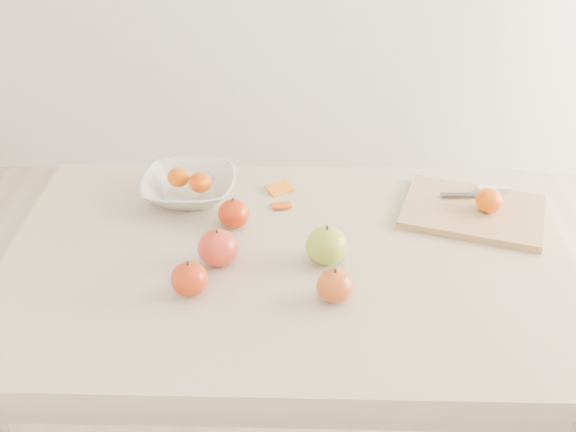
{
  "coord_description": "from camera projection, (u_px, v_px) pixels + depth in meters",
  "views": [
    {
      "loc": [
        0.03,
        -1.24,
        1.64
      ],
      "look_at": [
        0.0,
        0.05,
        0.82
      ],
      "focal_mm": 45.0,
      "sensor_mm": 36.0,
      "label": 1
    }
  ],
  "objects": [
    {
      "name": "table",
      "position": [
        287.0,
        293.0,
        1.58
      ],
      "size": [
        1.2,
        0.8,
        0.75
      ],
      "color": "beige",
      "rests_on": "ground"
    },
    {
      "name": "cutting_board",
      "position": [
        473.0,
        211.0,
        1.66
      ],
      "size": [
        0.37,
        0.31,
        0.02
      ],
      "primitive_type": "cube",
      "rotation": [
        0.0,
        0.0,
        -0.3
      ],
      "color": "tan",
      "rests_on": "table"
    },
    {
      "name": "board_tangerine",
      "position": [
        489.0,
        200.0,
        1.63
      ],
      "size": [
        0.06,
        0.06,
        0.05
      ],
      "primitive_type": "ellipsoid",
      "color": "orange",
      "rests_on": "cutting_board"
    },
    {
      "name": "fruit_bowl",
      "position": [
        189.0,
        187.0,
        1.72
      ],
      "size": [
        0.22,
        0.22,
        0.05
      ],
      "primitive_type": "imported",
      "color": "silver",
      "rests_on": "table"
    },
    {
      "name": "bowl_tangerine_near",
      "position": [
        179.0,
        177.0,
        1.71
      ],
      "size": [
        0.05,
        0.05,
        0.05
      ],
      "primitive_type": "ellipsoid",
      "color": "#D15C07",
      "rests_on": "fruit_bowl"
    },
    {
      "name": "bowl_tangerine_far",
      "position": [
        200.0,
        182.0,
        1.69
      ],
      "size": [
        0.05,
        0.05,
        0.05
      ],
      "primitive_type": "ellipsoid",
      "color": "#E04E07",
      "rests_on": "fruit_bowl"
    },
    {
      "name": "orange_peel_a",
      "position": [
        280.0,
        190.0,
        1.76
      ],
      "size": [
        0.07,
        0.07,
        0.01
      ],
      "primitive_type": "cube",
      "rotation": [
        0.21,
        0.0,
        0.64
      ],
      "color": "orange",
      "rests_on": "table"
    },
    {
      "name": "orange_peel_b",
      "position": [
        282.0,
        206.0,
        1.69
      ],
      "size": [
        0.05,
        0.04,
        0.01
      ],
      "primitive_type": "cube",
      "rotation": [
        -0.14,
        0.0,
        0.21
      ],
      "color": "#D3470E",
      "rests_on": "table"
    },
    {
      "name": "paring_knife",
      "position": [
        488.0,
        190.0,
        1.71
      ],
      "size": [
        0.17,
        0.05,
        0.01
      ],
      "color": "white",
      "rests_on": "cutting_board"
    },
    {
      "name": "apple_green",
      "position": [
        327.0,
        246.0,
        1.49
      ],
      "size": [
        0.09,
        0.09,
        0.08
      ],
      "primitive_type": "ellipsoid",
      "color": "olive",
      "rests_on": "table"
    },
    {
      "name": "apple_red_a",
      "position": [
        234.0,
        213.0,
        1.61
      ],
      "size": [
        0.07,
        0.07,
        0.06
      ],
      "primitive_type": "ellipsoid",
      "color": "#8F0902",
      "rests_on": "table"
    },
    {
      "name": "apple_red_b",
      "position": [
        218.0,
        248.0,
        1.48
      ],
      "size": [
        0.09,
        0.09,
        0.08
      ],
      "primitive_type": "ellipsoid",
      "color": "#A00813",
      "rests_on": "table"
    },
    {
      "name": "apple_red_e",
      "position": [
        335.0,
        286.0,
        1.39
      ],
      "size": [
        0.07,
        0.07,
        0.06
      ],
      "primitive_type": "ellipsoid",
      "color": "#A12D1C",
      "rests_on": "table"
    },
    {
      "name": "apple_red_c",
      "position": [
        189.0,
        279.0,
        1.4
      ],
      "size": [
        0.07,
        0.07,
        0.07
      ],
      "primitive_type": "ellipsoid",
      "color": "#931404",
      "rests_on": "table"
    }
  ]
}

